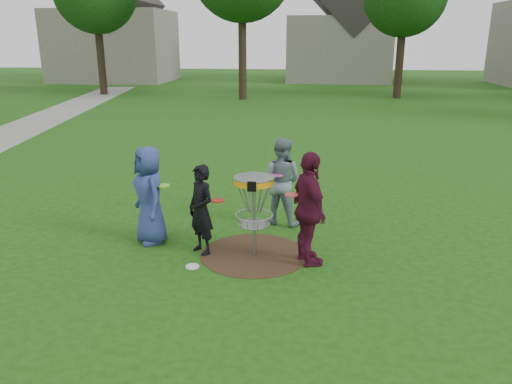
# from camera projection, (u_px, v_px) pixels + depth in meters

# --- Properties ---
(ground) EXTENTS (100.00, 100.00, 0.00)m
(ground) POSITION_uv_depth(u_px,v_px,m) (254.00, 254.00, 8.32)
(ground) COLOR #19470F
(ground) RESTS_ON ground
(dirt_patch) EXTENTS (1.80, 1.80, 0.01)m
(dirt_patch) POSITION_uv_depth(u_px,v_px,m) (254.00, 254.00, 8.32)
(dirt_patch) COLOR #47331E
(dirt_patch) RESTS_ON ground
(player_blue) EXTENTS (0.94, 1.00, 1.72)m
(player_blue) POSITION_uv_depth(u_px,v_px,m) (150.00, 195.00, 8.61)
(player_blue) COLOR navy
(player_blue) RESTS_ON ground
(player_black) EXTENTS (0.65, 0.64, 1.51)m
(player_black) POSITION_uv_depth(u_px,v_px,m) (201.00, 210.00, 8.18)
(player_black) COLOR black
(player_black) RESTS_ON ground
(player_grey) EXTENTS (0.98, 0.86, 1.69)m
(player_grey) POSITION_uv_depth(u_px,v_px,m) (281.00, 181.00, 9.49)
(player_grey) COLOR slate
(player_grey) RESTS_ON ground
(player_maroon) EXTENTS (0.82, 1.16, 1.83)m
(player_maroon) POSITION_uv_depth(u_px,v_px,m) (309.00, 209.00, 7.74)
(player_maroon) COLOR #501229
(player_maroon) RESTS_ON ground
(disc_on_grass) EXTENTS (0.22, 0.22, 0.02)m
(disc_on_grass) POSITION_uv_depth(u_px,v_px,m) (192.00, 267.00, 7.86)
(disc_on_grass) COLOR silver
(disc_on_grass) RESTS_ON ground
(disc_golf_basket) EXTENTS (0.66, 0.67, 1.38)m
(disc_golf_basket) POSITION_uv_depth(u_px,v_px,m) (254.00, 196.00, 8.02)
(disc_golf_basket) COLOR #9EA0A5
(disc_golf_basket) RESTS_ON ground
(held_discs) EXTENTS (2.42, 1.65, 0.21)m
(held_discs) POSITION_uv_depth(u_px,v_px,m) (237.00, 188.00, 8.38)
(held_discs) COLOR #8BF81B
(held_discs) RESTS_ON ground
(house_row) EXTENTS (44.50, 10.65, 11.62)m
(house_row) POSITION_uv_depth(u_px,v_px,m) (363.00, 28.00, 38.01)
(house_row) COLOR gray
(house_row) RESTS_ON ground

